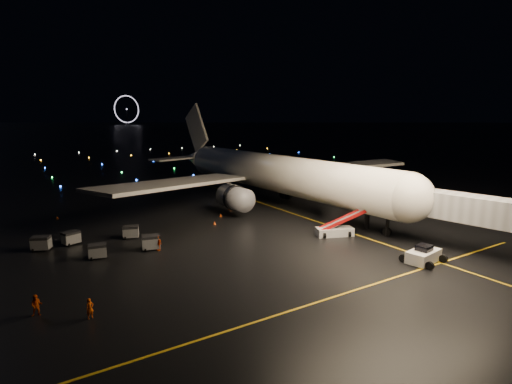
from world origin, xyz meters
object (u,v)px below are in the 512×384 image
Objects in this scene: baggage_cart_0 at (151,243)px; baggage_cart_4 at (71,238)px; baggage_cart_2 at (98,251)px; baggage_cart_3 at (41,243)px; belt_loader at (335,223)px; crew_a at (90,309)px; crew_b at (37,305)px; pushback_tug at (424,254)px; crew_c at (159,243)px; airliner at (261,151)px; baggage_cart_1 at (131,232)px.

baggage_cart_0 reaches higher than baggage_cart_4.
baggage_cart_3 is at bearing 139.65° from baggage_cart_2.
belt_loader is 4.26× the size of crew_a.
baggage_cart_0 is at bearing -175.78° from belt_loader.
baggage_cart_4 is at bearing 85.94° from crew_b.
crew_b reaches higher than baggage_cart_3.
pushback_tug is 29.10m from crew_c.
belt_loader is (-1.21, 12.15, 0.72)m from pushback_tug.
baggage_cart_4 is at bearing 69.57° from crew_a.
pushback_tug is at bearing -97.82° from airliner.
crew_c is at bearing 131.31° from pushback_tug.
pushback_tug reaches higher than crew_c.
baggage_cart_0 is 5.81m from baggage_cart_1.
baggage_cart_0 is 5.81m from baggage_cart_2.
baggage_cart_1 is at bearing -31.22° from baggage_cart_4.
airliner reaches higher than baggage_cart_0.
baggage_cart_1 is (-0.75, 5.76, -0.07)m from baggage_cart_0.
crew_c reaches higher than baggage_cart_0.
crew_c is (-22.37, 18.61, -0.08)m from pushback_tug.
baggage_cart_3 is (-32.57, 13.70, -0.85)m from belt_loader.
baggage_cart_0 reaches higher than baggage_cart_3.
baggage_cart_3 is at bearing -141.14° from crew_c.
crew_b is 0.92× the size of baggage_cart_4.
crew_a is at bearing -26.81° from crew_b.
belt_loader is at bearing -103.05° from airliner.
crew_c is (-25.32, -17.35, -8.13)m from airliner.
baggage_cart_3 is at bearing 95.90° from crew_b.
baggage_cart_3 is 3.28m from baggage_cart_4.
baggage_cart_1 reaches higher than baggage_cart_2.
pushback_tug is 2.14× the size of baggage_cart_4.
baggage_cart_3 is (-4.97, 6.19, 0.04)m from baggage_cart_2.
crew_c is 0.98m from baggage_cart_0.
baggage_cart_2 is at bearing 70.21° from crew_b.
baggage_cart_0 is at bearing -62.34° from baggage_cart_1.
belt_loader is 31.36m from crew_a.
baggage_cart_1 is at bearing 110.17° from baggage_cart_0.
baggage_cart_2 is (3.16, 13.58, -0.03)m from crew_a.
airliner is 38.97m from baggage_cart_3.
crew_b is at bearing -105.09° from baggage_cart_1.
crew_c is 0.93× the size of baggage_cart_1.
baggage_cart_4 is at bearing -152.38° from crew_c.
crew_a is (-30.76, -6.06, -0.86)m from belt_loader.
crew_c is 11.30m from baggage_cart_4.
baggage_cart_2 is 0.99× the size of baggage_cart_4.
crew_a is (-34.92, -29.87, -8.19)m from airliner.
crew_c reaches higher than crew_b.
baggage_cart_4 is at bearing 176.56° from belt_loader.
crew_a is at bearing 160.27° from pushback_tug.
baggage_cart_2 is at bearing -118.10° from crew_c.
belt_loader is 3.42× the size of baggage_cart_0.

